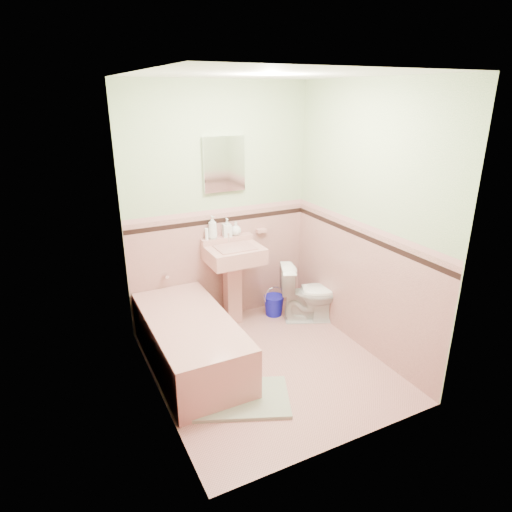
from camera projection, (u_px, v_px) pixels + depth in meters
name	position (u px, v px, depth m)	size (l,w,h in m)	color
floor	(268.00, 365.00, 4.08)	(2.20, 2.20, 0.00)	tan
ceiling	(271.00, 74.00, 3.20)	(2.20, 2.20, 0.00)	white
wall_back	(219.00, 208.00, 4.56)	(2.50, 2.50, 0.00)	#F4EAC7
wall_front	(353.00, 286.00, 2.72)	(2.50, 2.50, 0.00)	#F4EAC7
wall_left	(149.00, 256.00, 3.22)	(2.50, 2.50, 0.00)	#F4EAC7
wall_right	(365.00, 222.00, 4.06)	(2.50, 2.50, 0.00)	#F4EAC7
wainscot_back	(222.00, 266.00, 4.78)	(2.00, 2.00, 0.00)	tan
wainscot_front	(345.00, 374.00, 2.96)	(2.00, 2.00, 0.00)	tan
wainscot_left	(158.00, 333.00, 3.45)	(2.20, 2.20, 0.00)	tan
wainscot_right	(358.00, 287.00, 4.28)	(2.20, 2.20, 0.00)	tan
accent_back	(220.00, 220.00, 4.59)	(2.00, 2.00, 0.00)	black
accent_front	(350.00, 304.00, 2.78)	(2.00, 2.00, 0.00)	black
accent_left	(153.00, 272.00, 3.28)	(2.20, 2.20, 0.00)	black
accent_right	(362.00, 236.00, 4.10)	(2.20, 2.20, 0.00)	black
cap_back	(220.00, 211.00, 4.56)	(2.00, 2.00, 0.00)	tan
cap_front	(351.00, 290.00, 2.74)	(2.00, 2.00, 0.00)	tan
cap_left	(152.00, 259.00, 3.24)	(2.20, 2.20, 0.00)	tan
cap_right	(363.00, 226.00, 4.06)	(2.20, 2.20, 0.00)	tan
bathtub	(190.00, 344.00, 4.01)	(0.70, 1.50, 0.45)	tan
tub_faucet	(166.00, 275.00, 4.47)	(0.04, 0.04, 0.12)	silver
sink	(235.00, 286.00, 4.66)	(0.56, 0.48, 0.89)	tan
sink_faucet	(228.00, 237.00, 4.61)	(0.02, 0.02, 0.10)	silver
medicine_cabinet	(224.00, 164.00, 4.40)	(0.44, 0.04, 0.55)	white
soap_dish	(261.00, 231.00, 4.83)	(0.11, 0.06, 0.04)	tan
soap_bottle_left	(213.00, 227.00, 4.53)	(0.09, 0.09, 0.24)	#B2B2B2
soap_bottle_mid	(227.00, 227.00, 4.61)	(0.09, 0.09, 0.20)	#B2B2B2
soap_bottle_right	(236.00, 229.00, 4.66)	(0.11, 0.11, 0.15)	#B2B2B2
tube	(207.00, 234.00, 4.52)	(0.04, 0.04, 0.12)	white
toilet	(309.00, 293.00, 4.80)	(0.36, 0.63, 0.64)	white
bucket	(274.00, 305.00, 4.98)	(0.23, 0.23, 0.23)	#0F11A5
bath_mat	(242.00, 398.00, 3.61)	(0.77, 0.51, 0.03)	gray
shoe	(233.00, 399.00, 3.54)	(0.13, 0.06, 0.05)	#BF1E59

